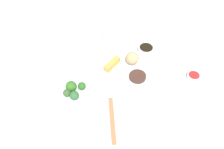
# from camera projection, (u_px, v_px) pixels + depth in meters

# --- Properties ---
(tabletop) EXTENTS (2.20, 2.20, 0.02)m
(tabletop) POSITION_uv_depth(u_px,v_px,m) (131.00, 75.00, 1.27)
(tabletop) COLOR white
(tabletop) RESTS_ON ground
(main_plate) EXTENTS (0.29, 0.29, 0.02)m
(main_plate) POSITION_uv_depth(u_px,v_px,m) (124.00, 73.00, 1.25)
(main_plate) COLOR white
(main_plate) RESTS_ON tabletop
(rice_scoop) EXTENTS (0.07, 0.07, 0.07)m
(rice_scoop) POSITION_uv_depth(u_px,v_px,m) (132.00, 58.00, 1.27)
(rice_scoop) COLOR tan
(rice_scoop) RESTS_ON main_plate
(spring_roll) EXTENTS (0.08, 0.11, 0.03)m
(spring_roll) POSITION_uv_depth(u_px,v_px,m) (112.00, 64.00, 1.26)
(spring_roll) COLOR gold
(spring_roll) RESTS_ON main_plate
(crab_rangoon_wonton) EXTENTS (0.09, 0.09, 0.01)m
(crab_rangoon_wonton) POSITION_uv_depth(u_px,v_px,m) (117.00, 80.00, 1.20)
(crab_rangoon_wonton) COLOR beige
(crab_rangoon_wonton) RESTS_ON main_plate
(stir_fry_heap) EXTENTS (0.09, 0.09, 0.02)m
(stir_fry_heap) POSITION_uv_depth(u_px,v_px,m) (138.00, 76.00, 1.22)
(stir_fry_heap) COLOR #482C23
(stir_fry_heap) RESTS_ON main_plate
(broccoli_plate) EXTENTS (0.22, 0.22, 0.01)m
(broccoli_plate) POSITION_uv_depth(u_px,v_px,m) (76.00, 93.00, 1.17)
(broccoli_plate) COLOR white
(broccoli_plate) RESTS_ON tabletop
(broccoli_floret_0) EXTENTS (0.04, 0.04, 0.04)m
(broccoli_floret_0) POSITION_uv_depth(u_px,v_px,m) (82.00, 86.00, 1.16)
(broccoli_floret_0) COLOR #306725
(broccoli_floret_0) RESTS_ON broccoli_plate
(broccoli_floret_1) EXTENTS (0.04, 0.04, 0.04)m
(broccoli_floret_1) POSITION_uv_depth(u_px,v_px,m) (74.00, 95.00, 1.12)
(broccoli_floret_1) COLOR #346937
(broccoli_floret_1) RESTS_ON broccoli_plate
(broccoli_floret_2) EXTENTS (0.05, 0.05, 0.05)m
(broccoli_floret_2) POSITION_uv_depth(u_px,v_px,m) (71.00, 86.00, 1.15)
(broccoli_floret_2) COLOR #357323
(broccoli_floret_2) RESTS_ON broccoli_plate
(broccoli_floret_3) EXTENTS (0.04, 0.04, 0.04)m
(broccoli_floret_3) POSITION_uv_depth(u_px,v_px,m) (67.00, 93.00, 1.14)
(broccoli_floret_3) COLOR #395F2C
(broccoli_floret_3) RESTS_ON broccoli_plate
(soy_sauce_bowl) EXTENTS (0.09, 0.09, 0.03)m
(soy_sauce_bowl) POSITION_uv_depth(u_px,v_px,m) (146.00, 50.00, 1.36)
(soy_sauce_bowl) COLOR white
(soy_sauce_bowl) RESTS_ON tabletop
(soy_sauce_bowl_liquid) EXTENTS (0.07, 0.07, 0.00)m
(soy_sauce_bowl_liquid) POSITION_uv_depth(u_px,v_px,m) (146.00, 47.00, 1.35)
(soy_sauce_bowl_liquid) COLOR black
(soy_sauce_bowl_liquid) RESTS_ON soy_sauce_bowl
(sauce_ramekin_sweet_and_sour) EXTENTS (0.07, 0.07, 0.02)m
(sauce_ramekin_sweet_and_sour) POSITION_uv_depth(u_px,v_px,m) (193.00, 77.00, 1.23)
(sauce_ramekin_sweet_and_sour) COLOR white
(sauce_ramekin_sweet_and_sour) RESTS_ON tabletop
(sauce_ramekin_sweet_and_sour_liquid) EXTENTS (0.05, 0.05, 0.00)m
(sauce_ramekin_sweet_and_sour_liquid) POSITION_uv_depth(u_px,v_px,m) (194.00, 75.00, 1.22)
(sauce_ramekin_sweet_and_sour_liquid) COLOR red
(sauce_ramekin_sweet_and_sour_liquid) RESTS_ON sauce_ramekin_sweet_and_sour
(teacup) EXTENTS (0.07, 0.07, 0.05)m
(teacup) POSITION_uv_depth(u_px,v_px,m) (107.00, 35.00, 1.44)
(teacup) COLOR silver
(teacup) RESTS_ON tabletop
(chopsticks_pair) EXTENTS (0.06, 0.24, 0.01)m
(chopsticks_pair) POSITION_uv_depth(u_px,v_px,m) (112.00, 120.00, 1.07)
(chopsticks_pair) COLOR #AE7748
(chopsticks_pair) RESTS_ON tabletop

